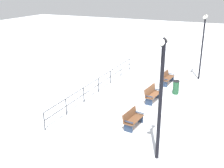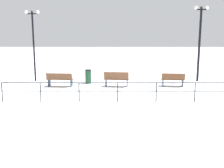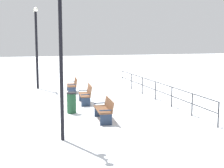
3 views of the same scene
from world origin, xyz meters
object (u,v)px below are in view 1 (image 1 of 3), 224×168
at_px(lamppost_middle, 203,38).
at_px(trash_bin, 176,87).
at_px(bench_third, 167,78).
at_px(lamppost_near, 161,87).
at_px(bench_nearest, 133,119).
at_px(bench_second, 152,94).

relative_size(lamppost_middle, trash_bin, 5.20).
bearing_deg(bench_third, lamppost_near, -72.79).
distance_m(bench_nearest, lamppost_middle, 9.77).
bearing_deg(trash_bin, bench_nearest, -100.15).
bearing_deg(bench_second, trash_bin, 66.98).
distance_m(lamppost_near, lamppost_middle, 11.29).
relative_size(bench_second, trash_bin, 1.72).
distance_m(bench_nearest, bench_third, 7.10).
xyz_separation_m(bench_second, lamppost_middle, (1.97, 5.63, 2.69)).
bearing_deg(bench_second, bench_nearest, -82.54).
height_order(bench_second, bench_third, bench_second).
height_order(bench_second, lamppost_middle, lamppost_middle).
bearing_deg(trash_bin, lamppost_middle, 76.19).
distance_m(bench_nearest, lamppost_near, 3.92).
relative_size(bench_nearest, lamppost_near, 0.29).
bearing_deg(lamppost_middle, bench_third, -133.45).
relative_size(bench_second, bench_third, 0.94).
xyz_separation_m(bench_third, trash_bin, (1.04, -1.69, 0.00)).
height_order(bench_nearest, lamppost_middle, lamppost_middle).
bearing_deg(lamppost_near, bench_third, 102.05).
bearing_deg(bench_third, lamppost_middle, 51.70).
bearing_deg(bench_nearest, trash_bin, 85.60).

